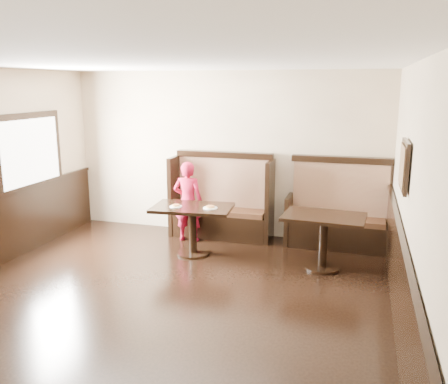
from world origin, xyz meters
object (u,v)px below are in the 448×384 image
at_px(table_main, 192,218).
at_px(table_neighbor, 323,229).
at_px(booth_neighbor, 338,217).
at_px(booth_main, 222,206).
at_px(child, 188,202).

distance_m(table_main, table_neighbor, 1.97).
bearing_deg(table_main, booth_neighbor, 20.68).
height_order(booth_main, table_neighbor, booth_main).
xyz_separation_m(booth_main, table_neighbor, (1.80, -1.04, 0.06)).
distance_m(table_main, child, 0.67).
height_order(booth_neighbor, table_neighbor, booth_neighbor).
relative_size(booth_neighbor, table_main, 1.32).
distance_m(booth_main, booth_neighbor, 1.95).
bearing_deg(booth_main, table_neighbor, -30.00).
bearing_deg(child, table_neighbor, 160.05).
bearing_deg(booth_main, table_main, -99.63).
xyz_separation_m(booth_main, child, (-0.47, -0.42, 0.15)).
xyz_separation_m(booth_neighbor, table_main, (-2.12, -1.01, 0.10)).
bearing_deg(booth_neighbor, booth_main, 179.95).
bearing_deg(booth_neighbor, table_neighbor, -98.26).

